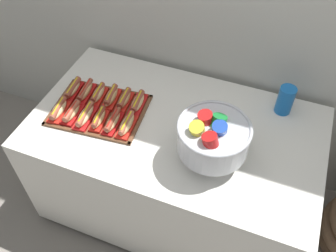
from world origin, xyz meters
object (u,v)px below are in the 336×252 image
serving_tray (99,110)px  punch_bowl (213,137)px  hot_dog_6 (73,89)px  hot_dog_10 (124,100)px  cup_stack (285,100)px  hot_dog_2 (85,116)px  hot_dog_1 (72,113)px  hot_dog_8 (98,94)px  hot_dog_11 (138,103)px  hot_dog_4 (113,122)px  buffet_table (175,166)px  hot_dog_7 (85,91)px  hot_dog_3 (99,119)px  hot_dog_5 (127,125)px  hot_dog_0 (59,110)px  hot_dog_9 (111,97)px

serving_tray → punch_bowl: (0.64, -0.09, 0.15)m
hot_dog_6 → hot_dog_10: bearing=5.2°
hot_dog_10 → cup_stack: (0.80, 0.26, 0.04)m
hot_dog_2 → hot_dog_6: bearing=137.5°
hot_dog_2 → punch_bowl: 0.68m
hot_dog_1 → hot_dog_6: hot_dog_1 is taller
hot_dog_8 → hot_dog_11: 0.23m
hot_dog_4 → hot_dog_10: size_ratio=1.06×
buffet_table → hot_dog_7: size_ratio=8.41×
hot_dog_11 → hot_dog_8: bearing=-174.8°
hot_dog_10 → hot_dog_3: bearing=-109.2°
hot_dog_5 → hot_dog_8: (-0.24, 0.14, 0.00)m
hot_dog_7 → cup_stack: size_ratio=1.13×
hot_dog_7 → hot_dog_8: 0.08m
hot_dog_2 → hot_dog_7: (-0.09, 0.16, 0.00)m
buffet_table → hot_dog_2: hot_dog_2 is taller
hot_dog_0 → hot_dog_10: 0.34m
hot_dog_5 → punch_bowl: bearing=-3.1°
hot_dog_4 → hot_dog_6: 0.34m
hot_dog_4 → hot_dog_10: hot_dog_10 is taller
buffet_table → hot_dog_5: hot_dog_5 is taller
hot_dog_7 → hot_dog_11: hot_dog_7 is taller
hot_dog_1 → cup_stack: (1.01, 0.44, 0.04)m
hot_dog_10 → punch_bowl: punch_bowl is taller
serving_tray → hot_dog_6: size_ratio=3.02×
serving_tray → buffet_table: bearing=6.3°
hot_dog_0 → hot_dog_10: hot_dog_10 is taller
hot_dog_3 → hot_dog_5: hot_dog_5 is taller
hot_dog_0 → hot_dog_11: (0.36, 0.20, -0.00)m
hot_dog_3 → hot_dog_1: bearing=-174.8°
hot_dog_1 → cup_stack: bearing=23.9°
punch_bowl → cup_stack: bearing=59.2°
hot_dog_3 → hot_dog_9: (-0.01, 0.16, 0.00)m
hot_dog_3 → serving_tray: bearing=119.6°
hot_dog_7 → cup_stack: 1.06m
hot_dog_8 → hot_dog_10: same height
hot_dog_2 → hot_dog_9: bearing=70.8°
hot_dog_9 → hot_dog_11: (0.15, 0.01, -0.00)m
buffet_table → hot_dog_9: hot_dog_9 is taller
hot_dog_0 → hot_dog_6: (-0.01, 0.16, -0.00)m
hot_dog_7 → hot_dog_4: bearing=-31.1°
hot_dog_8 → buffet_table: bearing=-4.1°
hot_dog_1 → hot_dog_6: bearing=119.6°
hot_dog_7 → punch_bowl: 0.78m
hot_dog_2 → hot_dog_9: size_ratio=1.09×
hot_dog_1 → hot_dog_3: size_ratio=0.97×
hot_dog_5 → hot_dog_9: 0.22m
hot_dog_5 → cup_stack: (0.71, 0.42, 0.04)m
hot_dog_3 → hot_dog_10: hot_dog_10 is taller
hot_dog_9 → hot_dog_11: hot_dog_9 is taller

